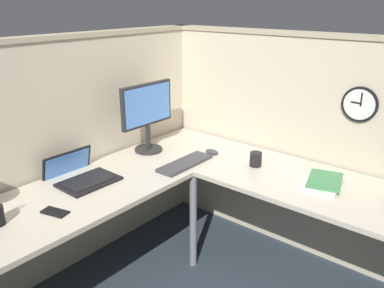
{
  "coord_description": "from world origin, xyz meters",
  "views": [
    {
      "loc": [
        -1.69,
        -1.35,
        1.78
      ],
      "look_at": [
        0.12,
        0.14,
        0.93
      ],
      "focal_mm": 37.37,
      "sensor_mm": 36.0,
      "label": 1
    }
  ],
  "objects_px": {
    "cell_phone": "(55,212)",
    "book_stack": "(323,182)",
    "keyboard": "(185,163)",
    "coffee_mug": "(256,159)",
    "laptop": "(79,175)",
    "computer_mouse": "(212,152)",
    "monitor": "(147,112)",
    "wall_clock": "(360,104)"
  },
  "relations": [
    {
      "from": "laptop",
      "to": "cell_phone",
      "type": "bearing_deg",
      "value": -142.71
    },
    {
      "from": "monitor",
      "to": "computer_mouse",
      "type": "relative_size",
      "value": 4.81
    },
    {
      "from": "keyboard",
      "to": "coffee_mug",
      "type": "bearing_deg",
      "value": -53.01
    },
    {
      "from": "keyboard",
      "to": "wall_clock",
      "type": "bearing_deg",
      "value": -55.33
    },
    {
      "from": "keyboard",
      "to": "wall_clock",
      "type": "relative_size",
      "value": 1.95
    },
    {
      "from": "computer_mouse",
      "to": "wall_clock",
      "type": "bearing_deg",
      "value": -68.17
    },
    {
      "from": "cell_phone",
      "to": "keyboard",
      "type": "bearing_deg",
      "value": -22.06
    },
    {
      "from": "monitor",
      "to": "coffee_mug",
      "type": "bearing_deg",
      "value": -71.39
    },
    {
      "from": "monitor",
      "to": "computer_mouse",
      "type": "height_order",
      "value": "monitor"
    },
    {
      "from": "keyboard",
      "to": "book_stack",
      "type": "distance_m",
      "value": 0.89
    },
    {
      "from": "laptop",
      "to": "cell_phone",
      "type": "xyz_separation_m",
      "value": [
        -0.34,
        -0.26,
        -0.02
      ]
    },
    {
      "from": "wall_clock",
      "to": "monitor",
      "type": "bearing_deg",
      "value": 114.97
    },
    {
      "from": "laptop",
      "to": "computer_mouse",
      "type": "xyz_separation_m",
      "value": [
        0.86,
        -0.39,
        -0.01
      ]
    },
    {
      "from": "computer_mouse",
      "to": "coffee_mug",
      "type": "distance_m",
      "value": 0.36
    },
    {
      "from": "computer_mouse",
      "to": "cell_phone",
      "type": "xyz_separation_m",
      "value": [
        -1.19,
        0.13,
        -0.01
      ]
    },
    {
      "from": "monitor",
      "to": "wall_clock",
      "type": "height_order",
      "value": "wall_clock"
    },
    {
      "from": "keyboard",
      "to": "wall_clock",
      "type": "xyz_separation_m",
      "value": [
        0.62,
        -0.89,
        0.43
      ]
    },
    {
      "from": "keyboard",
      "to": "computer_mouse",
      "type": "distance_m",
      "value": 0.27
    },
    {
      "from": "cell_phone",
      "to": "wall_clock",
      "type": "bearing_deg",
      "value": -48.23
    },
    {
      "from": "monitor",
      "to": "wall_clock",
      "type": "xyz_separation_m",
      "value": [
        0.59,
        -1.27,
        0.15
      ]
    },
    {
      "from": "laptop",
      "to": "keyboard",
      "type": "relative_size",
      "value": 0.9
    },
    {
      "from": "computer_mouse",
      "to": "book_stack",
      "type": "relative_size",
      "value": 0.33
    },
    {
      "from": "monitor",
      "to": "book_stack",
      "type": "height_order",
      "value": "monitor"
    },
    {
      "from": "monitor",
      "to": "book_stack",
      "type": "relative_size",
      "value": 1.56
    },
    {
      "from": "book_stack",
      "to": "coffee_mug",
      "type": "relative_size",
      "value": 3.33
    },
    {
      "from": "keyboard",
      "to": "computer_mouse",
      "type": "xyz_separation_m",
      "value": [
        0.27,
        -0.02,
        0.01
      ]
    },
    {
      "from": "laptop",
      "to": "wall_clock",
      "type": "distance_m",
      "value": 1.79
    },
    {
      "from": "monitor",
      "to": "coffee_mug",
      "type": "distance_m",
      "value": 0.83
    },
    {
      "from": "cell_phone",
      "to": "book_stack",
      "type": "xyz_separation_m",
      "value": [
        1.2,
        -0.95,
        0.02
      ]
    },
    {
      "from": "monitor",
      "to": "keyboard",
      "type": "height_order",
      "value": "monitor"
    },
    {
      "from": "coffee_mug",
      "to": "laptop",
      "type": "bearing_deg",
      "value": 139.55
    },
    {
      "from": "cell_phone",
      "to": "wall_clock",
      "type": "xyz_separation_m",
      "value": [
        1.54,
        -1.0,
        0.44
      ]
    },
    {
      "from": "keyboard",
      "to": "cell_phone",
      "type": "distance_m",
      "value": 0.93
    },
    {
      "from": "laptop",
      "to": "coffee_mug",
      "type": "relative_size",
      "value": 4.01
    },
    {
      "from": "monitor",
      "to": "laptop",
      "type": "xyz_separation_m",
      "value": [
        -0.61,
        -0.01,
        -0.27
      ]
    },
    {
      "from": "computer_mouse",
      "to": "laptop",
      "type": "bearing_deg",
      "value": 155.76
    },
    {
      "from": "laptop",
      "to": "book_stack",
      "type": "relative_size",
      "value": 1.21
    },
    {
      "from": "coffee_mug",
      "to": "cell_phone",
      "type": "bearing_deg",
      "value": 158.18
    },
    {
      "from": "cell_phone",
      "to": "book_stack",
      "type": "relative_size",
      "value": 0.45
    },
    {
      "from": "keyboard",
      "to": "cell_phone",
      "type": "bearing_deg",
      "value": 172.98
    },
    {
      "from": "monitor",
      "to": "cell_phone",
      "type": "bearing_deg",
      "value": -164.18
    },
    {
      "from": "computer_mouse",
      "to": "coffee_mug",
      "type": "xyz_separation_m",
      "value": [
        0.01,
        -0.35,
        0.03
      ]
    }
  ]
}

